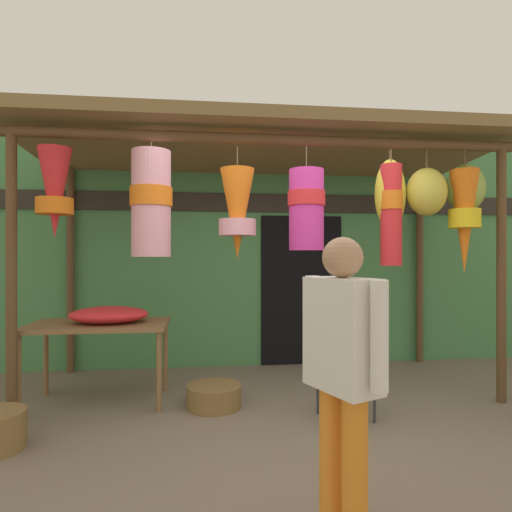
% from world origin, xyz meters
% --- Properties ---
extents(ground_plane, '(30.00, 30.00, 0.00)m').
position_xyz_m(ground_plane, '(0.00, 0.00, 0.00)').
color(ground_plane, '#756656').
extents(shop_facade, '(11.96, 0.29, 3.50)m').
position_xyz_m(shop_facade, '(0.00, 2.26, 1.75)').
color(shop_facade, '#47844C').
rests_on(shop_facade, ground_plane).
extents(market_stall_canopy, '(5.12, 2.14, 2.80)m').
position_xyz_m(market_stall_canopy, '(-0.00, 0.98, 2.37)').
color(market_stall_canopy, brown).
rests_on(market_stall_canopy, ground_plane).
extents(display_table, '(1.34, 0.76, 0.80)m').
position_xyz_m(display_table, '(-1.77, 0.88, 0.71)').
color(display_table, brown).
rests_on(display_table, ground_plane).
extents(flower_heap_on_table, '(0.77, 0.54, 0.16)m').
position_xyz_m(flower_heap_on_table, '(-1.65, 0.86, 0.88)').
color(flower_heap_on_table, red).
rests_on(flower_heap_on_table, display_table).
extents(folding_chair, '(0.48, 0.48, 0.84)m').
position_xyz_m(folding_chair, '(0.55, 0.13, 0.50)').
color(folding_chair, beige).
rests_on(folding_chair, ground_plane).
extents(wicker_basket_spare, '(0.53, 0.53, 0.21)m').
position_xyz_m(wicker_basket_spare, '(-0.63, 0.63, 0.11)').
color(wicker_basket_spare, brown).
rests_on(wicker_basket_spare, ground_plane).
extents(vendor_in_orange, '(0.36, 0.55, 1.56)m').
position_xyz_m(vendor_in_orange, '(-0.01, -1.36, 0.91)').
color(vendor_in_orange, orange).
rests_on(vendor_in_orange, ground_plane).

